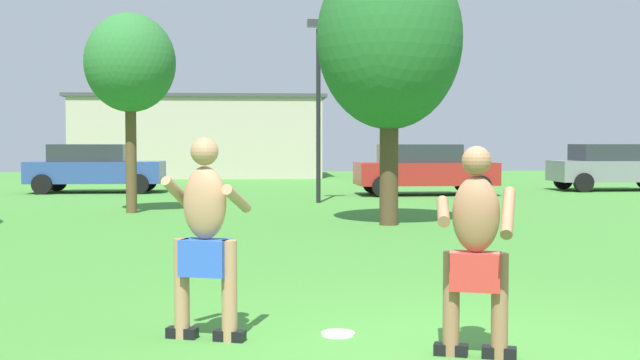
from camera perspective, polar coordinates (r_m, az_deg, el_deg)
The scene contains 11 objects.
ground_plane at distance 6.52m, azimuth 9.73°, elevation -12.06°, with size 80.00×80.00×0.00m, color #428433.
player_near at distance 6.89m, azimuth -7.99°, elevation -3.67°, with size 0.75×0.70×1.69m.
player_in_red at distance 6.38m, azimuth 10.79°, elevation -4.60°, with size 0.69×0.70×1.62m.
frisbee at distance 7.12m, azimuth 1.27°, elevation -10.66°, with size 0.29×0.29×0.03m, color white.
car_blue_near_post at distance 27.74m, azimuth -15.42°, elevation 0.85°, with size 4.32×2.06×1.58m.
car_gray_mid_lot at distance 29.63m, azimuth 19.82°, elevation 0.90°, with size 4.31×2.05×1.58m.
car_red_far_end at distance 25.70m, azimuth 7.22°, elevation 0.79°, with size 4.35×2.12×1.58m.
lamp_post at distance 22.27m, azimuth -0.12°, elevation 6.38°, with size 0.60×0.24×4.95m.
outbuilding_behind_lot at distance 39.54m, azimuth -8.34°, elevation 3.02°, with size 11.74×5.78×3.82m.
tree_right_field at distance 16.43m, azimuth 4.86°, elevation 9.71°, with size 2.88×2.88×5.50m.
tree_behind_players at distance 19.63m, azimuth -13.08°, elevation 7.86°, with size 2.10×2.10×4.64m.
Camera 1 is at (-1.52, -6.12, 1.65)m, focal length 45.96 mm.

